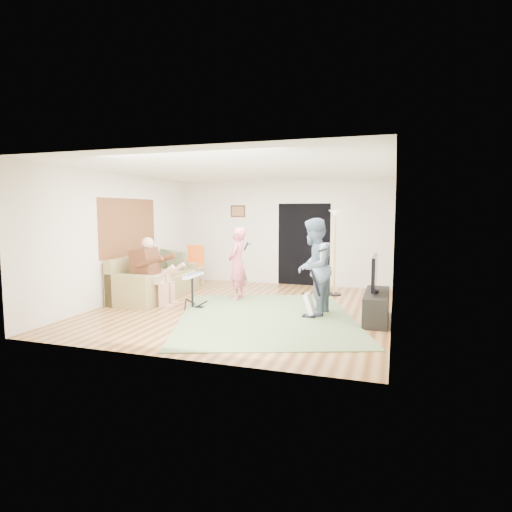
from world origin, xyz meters
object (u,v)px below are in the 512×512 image
(singer, at_px, (237,264))
(television, at_px, (375,272))
(guitarist, at_px, (313,267))
(dining_chair, at_px, (194,272))
(tv_cabinet, at_px, (376,306))
(sofa, at_px, (152,283))
(torchiere_lamp, at_px, (335,237))
(guitar_spare, at_px, (310,304))
(drum_kit, at_px, (192,293))

(singer, xyz_separation_m, television, (2.88, -0.92, 0.07))
(guitarist, xyz_separation_m, dining_chair, (-3.46, 2.13, -0.52))
(tv_cabinet, relative_size, television, 1.41)
(singer, bearing_deg, sofa, -80.11)
(dining_chair, bearing_deg, torchiere_lamp, -7.23)
(dining_chair, xyz_separation_m, tv_cabinet, (4.58, -2.15, -0.12))
(guitar_spare, distance_m, torchiere_lamp, 2.47)
(singer, height_order, tv_cabinet, singer)
(guitarist, bearing_deg, sofa, -90.86)
(singer, distance_m, guitar_spare, 2.15)
(drum_kit, xyz_separation_m, tv_cabinet, (3.50, 0.11, -0.05))
(drum_kit, bearing_deg, singer, 60.98)
(dining_chair, height_order, tv_cabinet, dining_chair)
(singer, relative_size, tv_cabinet, 1.11)
(sofa, bearing_deg, drum_kit, -26.50)
(guitar_spare, distance_m, dining_chair, 4.14)
(dining_chair, bearing_deg, tv_cabinet, -31.19)
(sofa, xyz_separation_m, dining_chair, (0.22, 1.61, 0.06))
(singer, height_order, dining_chair, singer)
(guitar_spare, bearing_deg, dining_chair, 146.14)
(sofa, xyz_separation_m, guitar_spare, (3.66, -0.70, -0.06))
(guitarist, relative_size, guitar_spare, 2.02)
(guitar_spare, xyz_separation_m, television, (1.09, 0.15, 0.60))
(guitarist, height_order, television, guitarist)
(drum_kit, bearing_deg, torchiere_lamp, 41.36)
(guitarist, distance_m, dining_chair, 4.09)
(drum_kit, height_order, guitar_spare, guitar_spare)
(guitarist, bearing_deg, drum_kit, -79.67)
(dining_chair, relative_size, television, 1.04)
(singer, relative_size, television, 1.56)
(guitarist, height_order, dining_chair, guitarist)
(torchiere_lamp, xyz_separation_m, dining_chair, (-3.56, 0.08, -0.95))
(guitar_spare, distance_m, television, 1.26)
(torchiere_lamp, height_order, television, torchiere_lamp)
(drum_kit, height_order, guitarist, guitarist)
(guitarist, height_order, tv_cabinet, guitarist)
(dining_chair, height_order, television, television)
(singer, height_order, torchiere_lamp, torchiere_lamp)
(guitar_spare, bearing_deg, sofa, 169.23)
(sofa, height_order, dining_chair, dining_chair)
(sofa, bearing_deg, guitar_spare, -10.77)
(singer, bearing_deg, television, 71.02)
(guitar_spare, xyz_separation_m, dining_chair, (-3.43, 2.30, 0.12))
(guitarist, height_order, guitar_spare, guitarist)
(singer, bearing_deg, guitarist, 62.44)
(drum_kit, relative_size, tv_cabinet, 0.50)
(sofa, height_order, tv_cabinet, sofa)
(torchiere_lamp, distance_m, television, 2.34)
(dining_chair, bearing_deg, drum_kit, -70.48)
(torchiere_lamp, bearing_deg, television, -64.96)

